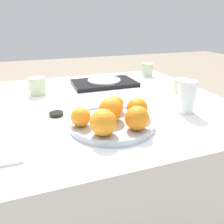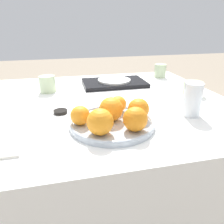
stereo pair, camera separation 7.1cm
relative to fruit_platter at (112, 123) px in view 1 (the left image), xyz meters
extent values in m
cube|color=white|center=(-0.02, 0.25, -0.38)|extent=(1.18, 0.98, 0.74)
cylinder|color=#B2BCC6|center=(0.00, 0.00, 0.00)|extent=(0.28, 0.28, 0.01)
torus|color=#B2BCC6|center=(0.00, 0.00, 0.00)|extent=(0.28, 0.28, 0.01)
sphere|color=orange|center=(0.00, 0.01, 0.04)|extent=(0.08, 0.08, 0.08)
sphere|color=orange|center=(0.04, 0.08, 0.03)|extent=(0.06, 0.06, 0.06)
sphere|color=orange|center=(-0.10, 0.00, 0.04)|extent=(0.06, 0.06, 0.06)
sphere|color=orange|center=(-0.05, -0.07, 0.04)|extent=(0.08, 0.08, 0.08)
sphere|color=orange|center=(0.05, -0.07, 0.04)|extent=(0.08, 0.08, 0.08)
sphere|color=orange|center=(0.09, 0.00, 0.04)|extent=(0.07, 0.07, 0.07)
cylinder|color=silver|center=(0.30, 0.02, 0.05)|extent=(0.07, 0.07, 0.12)
cube|color=black|center=(0.13, 0.49, 0.00)|extent=(0.34, 0.21, 0.02)
cylinder|color=silver|center=(0.13, 0.49, 0.01)|extent=(0.18, 0.18, 0.01)
cylinder|color=#B7CC9E|center=(-0.22, 0.44, 0.03)|extent=(0.08, 0.08, 0.08)
cylinder|color=#B7CC9E|center=(0.44, 0.60, 0.03)|extent=(0.07, 0.07, 0.08)
cylinder|color=#B7CC9E|center=(0.45, 0.24, 0.02)|extent=(0.09, 0.09, 0.06)
cylinder|color=black|center=(-0.17, 0.15, 0.00)|extent=(0.05, 0.05, 0.01)
camera|label=1|loc=(-0.22, -0.62, 0.31)|focal=35.00mm
camera|label=2|loc=(-0.15, -0.64, 0.31)|focal=35.00mm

